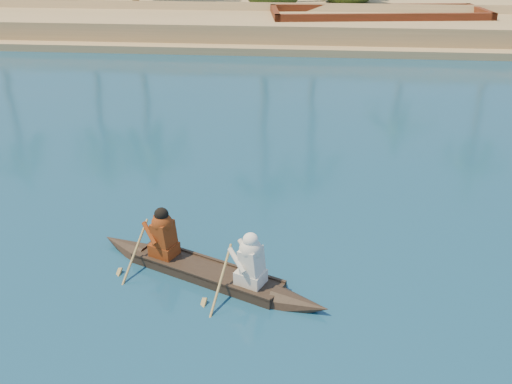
# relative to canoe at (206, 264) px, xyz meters

# --- Properties ---
(ground) EXTENTS (160.00, 160.00, 0.00)m
(ground) POSITION_rel_canoe_xyz_m (0.11, -2.59, -0.27)
(ground) COLOR #0A3346
(ground) RESTS_ON ground
(shrub_cluster) EXTENTS (100.00, 6.00, 2.40)m
(shrub_cluster) POSITION_rel_canoe_xyz_m (0.11, 28.91, 0.93)
(shrub_cluster) COLOR #1F3112
(shrub_cluster) RESTS_ON ground
(canoe) EXTENTS (4.97, 2.73, 1.42)m
(canoe) POSITION_rel_canoe_xyz_m (0.00, 0.00, 0.00)
(canoe) COLOR #33241B
(canoe) RESTS_ON ground
(barge_mid) EXTENTS (12.29, 5.45, 1.98)m
(barge_mid) POSITION_rel_canoe_xyz_m (5.65, 24.41, 0.42)
(barge_mid) COLOR maroon
(barge_mid) RESTS_ON ground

